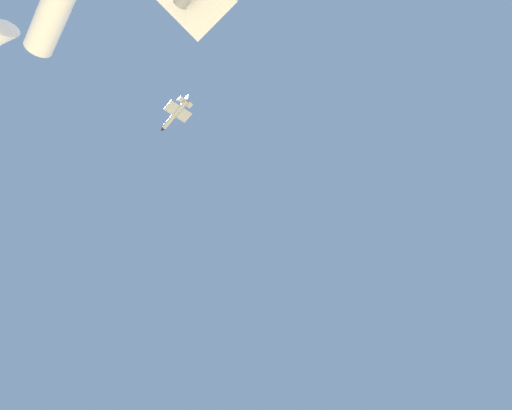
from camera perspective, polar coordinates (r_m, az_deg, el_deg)
chase_jet_right_wing at (r=180.61m, az=-8.22°, el=9.12°), size 15.22×8.35×4.00m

